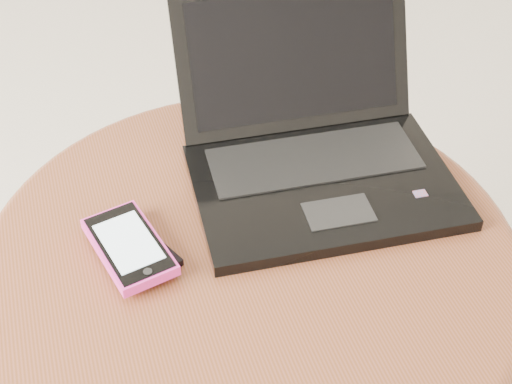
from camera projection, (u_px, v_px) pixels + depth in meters
name	position (u px, v px, depth m)	size (l,w,h in m)	color
table	(251.00, 306.00, 0.93)	(0.63, 0.63, 0.50)	brown
laptop	(315.00, 147.00, 0.94)	(0.34, 0.33, 0.20)	black
phone_black	(137.00, 249.00, 0.85)	(0.09, 0.12, 0.01)	black
phone_pink	(129.00, 246.00, 0.83)	(0.09, 0.14, 0.02)	#F333AE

